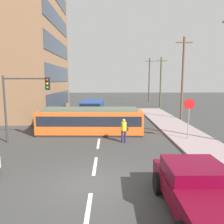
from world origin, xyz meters
name	(u,v)px	position (x,y,z in m)	size (l,w,h in m)	color
ground_plane	(101,130)	(0.00, 10.00, 0.00)	(120.00, 120.00, 0.00)	#393938
sidewalk_curb_right	(196,142)	(6.80, 6.00, 0.07)	(3.20, 36.00, 0.14)	gray
lane_stripe_0	(88,212)	(0.00, -2.00, 0.01)	(0.16, 2.40, 0.01)	silver
lane_stripe_1	(95,166)	(0.00, 2.00, 0.01)	(0.16, 2.40, 0.01)	silver
lane_stripe_2	(98,143)	(0.00, 6.00, 0.01)	(0.16, 2.40, 0.01)	silver
lane_stripe_3	(102,120)	(0.00, 14.84, 0.01)	(0.16, 2.40, 0.01)	silver
lane_stripe_4	(103,112)	(0.00, 20.84, 0.01)	(0.16, 2.40, 0.01)	silver
streetcar_tram	(91,121)	(-0.76, 8.84, 1.09)	(8.39, 2.75, 2.10)	orange
city_bus	(92,108)	(-1.24, 17.81, 1.05)	(2.69, 5.19, 1.84)	navy
pedestrian_crossing	(124,129)	(1.77, 6.22, 0.94)	(0.51, 0.36, 1.67)	#2E264E
pickup_truck_parked	(200,192)	(3.58, -2.24, 0.80)	(2.30, 5.01, 1.55)	#61071B
parked_sedan_mid	(48,118)	(-5.25, 12.80, 0.62)	(2.12, 4.08, 1.19)	#2D4A3B
parked_sedan_far	(58,110)	(-5.69, 18.93, 0.62)	(2.07, 4.50, 1.19)	#A10C19
stop_sign	(189,110)	(6.43, 6.67, 2.19)	(0.76, 0.07, 2.88)	gray
traffic_light_mast	(24,96)	(-5.08, 6.34, 3.29)	(3.18, 0.33, 4.64)	#333333
utility_pole_mid	(183,77)	(8.84, 15.51, 4.66)	(1.80, 0.24, 8.94)	brown
utility_pole_far	(161,81)	(9.12, 26.81, 4.18)	(1.80, 0.24, 7.99)	#4B4B28
utility_pole_distant	(149,79)	(8.96, 36.00, 4.55)	(1.80, 0.24, 8.73)	#4E3932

